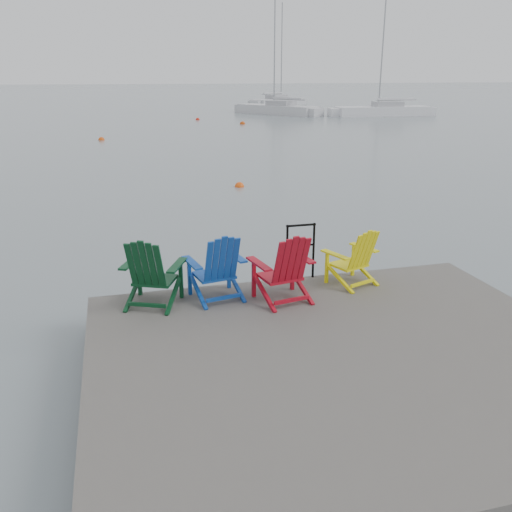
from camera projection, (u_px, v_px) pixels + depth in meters
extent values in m
plane|color=slate|center=(346.00, 390.00, 6.51)|extent=(400.00, 400.00, 0.00)
cube|color=#322F2D|center=(348.00, 360.00, 6.38)|extent=(6.00, 5.00, 0.20)
cylinder|color=black|center=(114.00, 353.00, 7.97)|extent=(0.26, 0.26, 1.20)
cylinder|color=black|center=(289.00, 332.00, 8.62)|extent=(0.26, 0.26, 1.20)
cylinder|color=black|center=(438.00, 314.00, 9.27)|extent=(0.26, 0.26, 1.20)
cylinder|color=black|center=(287.00, 253.00, 8.46)|extent=(0.04, 0.04, 0.90)
cylinder|color=black|center=(313.00, 250.00, 8.56)|extent=(0.04, 0.04, 0.90)
cylinder|color=black|center=(301.00, 225.00, 8.37)|extent=(0.48, 0.04, 0.04)
cylinder|color=black|center=(301.00, 246.00, 8.48)|extent=(0.44, 0.03, 0.03)
cube|color=#09361A|center=(155.00, 280.00, 7.68)|extent=(0.68, 0.65, 0.04)
cube|color=#09361A|center=(139.00, 277.00, 7.92)|extent=(0.07, 0.07, 0.57)
cube|color=#09361A|center=(181.00, 279.00, 7.83)|extent=(0.07, 0.07, 0.57)
cube|color=#09361A|center=(130.00, 262.00, 7.63)|extent=(0.36, 0.61, 0.03)
cube|color=#09361A|center=(177.00, 265.00, 7.52)|extent=(0.36, 0.61, 0.03)
cube|color=#09361A|center=(145.00, 265.00, 7.26)|extent=(0.56, 0.44, 0.69)
cube|color=#0E3D98|center=(214.00, 275.00, 7.88)|extent=(0.61, 0.56, 0.04)
cube|color=#0E3D98|center=(189.00, 277.00, 7.94)|extent=(0.06, 0.06, 0.56)
cube|color=#0E3D98|center=(229.00, 271.00, 8.19)|extent=(0.06, 0.06, 0.56)
cube|color=#0E3D98|center=(192.00, 263.00, 7.65)|extent=(0.23, 0.62, 0.03)
cube|color=#0E3D98|center=(236.00, 256.00, 7.92)|extent=(0.23, 0.62, 0.03)
cube|color=#0E3D98|center=(222.00, 260.00, 7.50)|extent=(0.53, 0.34, 0.68)
cube|color=#A10B1A|center=(280.00, 276.00, 7.81)|extent=(0.62, 0.57, 0.04)
cube|color=#A10B1A|center=(254.00, 278.00, 7.86)|extent=(0.06, 0.06, 0.57)
cube|color=#A10B1A|center=(292.00, 272.00, 8.12)|extent=(0.06, 0.06, 0.57)
cube|color=#A10B1A|center=(259.00, 264.00, 7.57)|extent=(0.23, 0.63, 0.03)
cube|color=#A10B1A|center=(302.00, 257.00, 7.85)|extent=(0.23, 0.63, 0.03)
cube|color=#A10B1A|center=(291.00, 261.00, 7.41)|extent=(0.54, 0.35, 0.70)
cube|color=yellow|center=(348.00, 265.00, 8.40)|extent=(0.60, 0.57, 0.04)
cube|color=yellow|center=(327.00, 267.00, 8.40)|extent=(0.06, 0.06, 0.51)
cube|color=yellow|center=(353.00, 260.00, 8.71)|extent=(0.06, 0.06, 0.51)
cube|color=yellow|center=(335.00, 255.00, 8.15)|extent=(0.29, 0.55, 0.02)
cube|color=yellow|center=(364.00, 247.00, 8.48)|extent=(0.29, 0.55, 0.02)
cube|color=yellow|center=(363.00, 251.00, 8.08)|extent=(0.50, 0.37, 0.62)
cube|color=silver|center=(277.00, 111.00, 50.33)|extent=(6.40, 8.18, 1.10)
cube|color=#9E9EA3|center=(281.00, 104.00, 49.84)|extent=(2.65, 2.93, 0.55)
cylinder|color=gray|center=(275.00, 45.00, 48.75)|extent=(0.12, 0.12, 10.44)
cube|color=silver|center=(279.00, 103.00, 63.56)|extent=(7.98, 6.55, 1.10)
cube|color=#9E9EA3|center=(277.00, 97.00, 63.03)|extent=(2.89, 2.66, 0.55)
cylinder|color=gray|center=(282.00, 52.00, 62.03)|extent=(0.12, 0.12, 10.34)
cube|color=silver|center=(383.00, 113.00, 48.43)|extent=(8.56, 2.79, 1.10)
cube|color=#9E9EA3|center=(388.00, 105.00, 48.28)|extent=(2.63, 1.71, 0.55)
cylinder|color=gray|center=(383.00, 43.00, 46.50)|extent=(0.12, 0.12, 10.53)
sphere|color=#EB4F0D|center=(239.00, 187.00, 18.15)|extent=(0.32, 0.32, 0.32)
sphere|color=#D5480C|center=(101.00, 140.00, 30.79)|extent=(0.36, 0.36, 0.36)
sphere|color=#B93F0A|center=(243.00, 124.00, 40.55)|extent=(0.41, 0.41, 0.41)
sphere|color=red|center=(198.00, 120.00, 44.24)|extent=(0.33, 0.33, 0.33)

